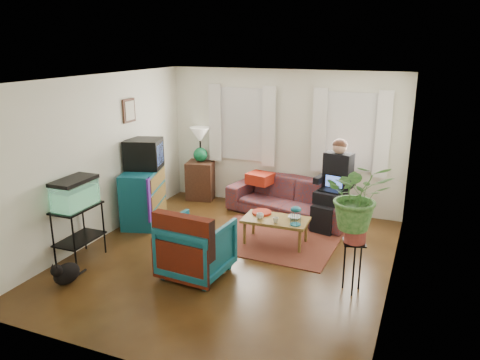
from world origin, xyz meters
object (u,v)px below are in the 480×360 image
at_px(aquarium_stand, 79,234).
at_px(plant_stand, 353,267).
at_px(armchair, 196,245).
at_px(coffee_table, 275,231).
at_px(sofa, 291,192).
at_px(dresser, 143,196).
at_px(side_table, 201,180).

bearing_deg(aquarium_stand, plant_stand, 7.95).
xyz_separation_m(aquarium_stand, armchair, (1.77, 0.26, 0.02)).
distance_m(armchair, coffee_table, 1.54).
xyz_separation_m(sofa, plant_stand, (1.50, -2.31, -0.11)).
bearing_deg(plant_stand, aquarium_stand, -171.03).
relative_size(dresser, coffee_table, 1.05).
height_order(side_table, aquarium_stand, aquarium_stand).
distance_m(sofa, aquarium_stand, 3.72).
bearing_deg(side_table, aquarium_stand, -96.27).
relative_size(sofa, armchair, 2.69).
bearing_deg(aquarium_stand, dresser, 88.63).
xyz_separation_m(sofa, dresser, (-2.31, -1.28, 0.03)).
height_order(sofa, aquarium_stand, sofa).
bearing_deg(coffee_table, aquarium_stand, -148.22).
relative_size(sofa, coffee_table, 2.28).
distance_m(aquarium_stand, coffee_table, 2.95).
bearing_deg(dresser, aquarium_stand, -107.87).
relative_size(sofa, aquarium_stand, 2.82).
xyz_separation_m(sofa, side_table, (-1.97, 0.28, -0.07)).
relative_size(side_table, armchair, 0.89).
bearing_deg(plant_stand, dresser, 164.84).
bearing_deg(plant_stand, armchair, -170.50).
distance_m(sofa, coffee_table, 1.31).
relative_size(armchair, coffee_table, 0.85).
height_order(aquarium_stand, plant_stand, aquarium_stand).
relative_size(dresser, armchair, 1.24).
bearing_deg(sofa, dresser, -138.70).
relative_size(aquarium_stand, armchair, 0.95).
relative_size(dresser, plant_stand, 1.55).
xyz_separation_m(armchair, plant_stand, (2.04, 0.34, -0.09)).
height_order(dresser, coffee_table, dresser).
bearing_deg(aquarium_stand, armchair, 7.34).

